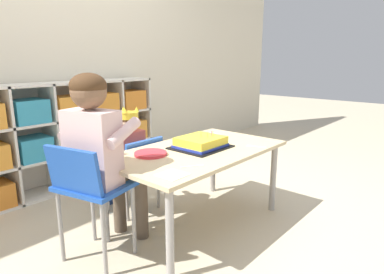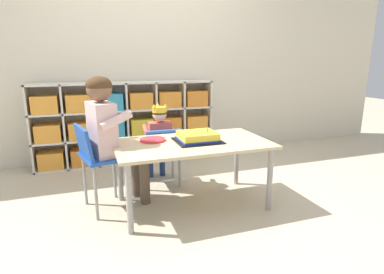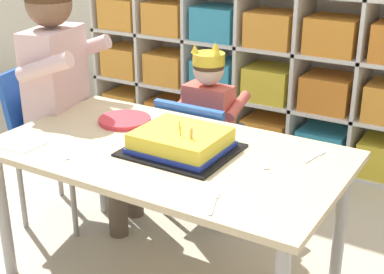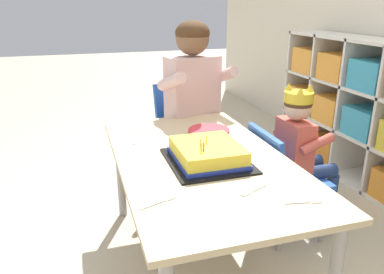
# 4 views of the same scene
# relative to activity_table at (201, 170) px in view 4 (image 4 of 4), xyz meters

# --- Properties ---
(ground) EXTENTS (16.00, 16.00, 0.00)m
(ground) POSITION_rel_activity_table_xyz_m (0.00, 0.00, -0.49)
(ground) COLOR beige
(activity_table) EXTENTS (1.23, 0.69, 0.55)m
(activity_table) POSITION_rel_activity_table_xyz_m (0.00, 0.00, 0.00)
(activity_table) COLOR #D1B789
(activity_table) RESTS_ON ground
(classroom_chair_blue) EXTENTS (0.36, 0.32, 0.58)m
(classroom_chair_blue) POSITION_rel_activity_table_xyz_m (-0.14, 0.48, -0.14)
(classroom_chair_blue) COLOR blue
(classroom_chair_blue) RESTS_ON ground
(child_with_crown) EXTENTS (0.30, 0.31, 0.80)m
(child_with_crown) POSITION_rel_activity_table_xyz_m (-0.14, 0.58, 0.00)
(child_with_crown) COLOR #D15647
(child_with_crown) RESTS_ON ground
(classroom_chair_adult_side) EXTENTS (0.41, 0.44, 0.70)m
(classroom_chair_adult_side) POSITION_rel_activity_table_xyz_m (-0.73, 0.16, -0.03)
(classroom_chair_adult_side) COLOR #1E4CA8
(classroom_chair_adult_side) RESTS_ON ground
(adult_helper_seated) EXTENTS (0.47, 0.45, 1.07)m
(adult_helper_seated) POSITION_rel_activity_table_xyz_m (-0.62, 0.19, 0.18)
(adult_helper_seated) COLOR beige
(adult_helper_seated) RESTS_ON ground
(birthday_cake_on_tray) EXTENTS (0.36, 0.32, 0.11)m
(birthday_cake_on_tray) POSITION_rel_activity_table_xyz_m (0.05, 0.01, 0.09)
(birthday_cake_on_tray) COLOR black
(birthday_cake_on_tray) RESTS_ON activity_table
(paper_plate_stack) EXTENTS (0.21, 0.21, 0.02)m
(paper_plate_stack) POSITION_rel_activity_table_xyz_m (-0.29, 0.14, 0.07)
(paper_plate_stack) COLOR #DB333D
(paper_plate_stack) RESTS_ON activity_table
(paper_napkin_square) EXTENTS (0.14, 0.14, 0.00)m
(paper_napkin_square) POSITION_rel_activity_table_xyz_m (-0.47, -0.23, 0.06)
(paper_napkin_square) COLOR white
(paper_napkin_square) RESTS_ON activity_table
(fork_near_child_seat) EXTENTS (0.04, 0.12, 0.00)m
(fork_near_child_seat) POSITION_rel_activity_table_xyz_m (0.47, 0.21, 0.06)
(fork_near_child_seat) COLOR white
(fork_near_child_seat) RESTS_ON activity_table
(fork_by_napkin) EXTENTS (0.12, 0.09, 0.00)m
(fork_by_napkin) POSITION_rel_activity_table_xyz_m (-0.29, -0.22, 0.06)
(fork_by_napkin) COLOR white
(fork_by_napkin) RESTS_ON activity_table
(fork_at_table_front_edge) EXTENTS (0.06, 0.13, 0.00)m
(fork_at_table_front_edge) POSITION_rel_activity_table_xyz_m (0.32, -0.25, 0.06)
(fork_at_table_front_edge) COLOR white
(fork_at_table_front_edge) RESTS_ON activity_table
(fork_beside_plate_stack) EXTENTS (0.06, 0.12, 0.00)m
(fork_beside_plate_stack) POSITION_rel_activity_table_xyz_m (0.34, 0.07, 0.06)
(fork_beside_plate_stack) COLOR white
(fork_beside_plate_stack) RESTS_ON activity_table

